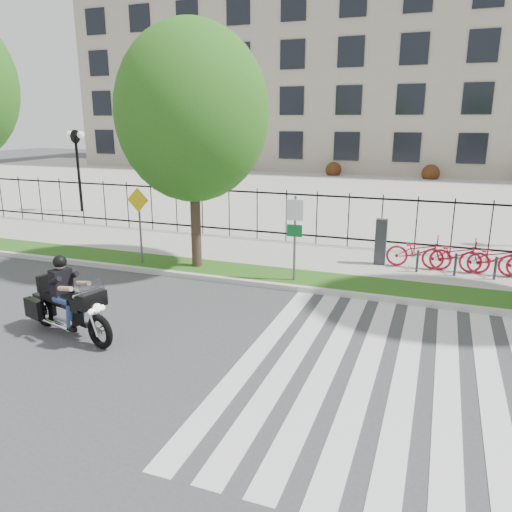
% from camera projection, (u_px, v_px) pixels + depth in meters
% --- Properties ---
extents(ground, '(120.00, 120.00, 0.00)m').
position_uv_depth(ground, '(165.00, 338.00, 11.21)').
color(ground, '#3C3C3F').
rests_on(ground, ground).
extents(curb, '(60.00, 0.20, 0.15)m').
position_uv_depth(curb, '(236.00, 281.00, 14.90)').
color(curb, beige).
rests_on(curb, ground).
extents(grass_verge, '(60.00, 1.50, 0.15)m').
position_uv_depth(grass_verge, '(246.00, 273.00, 15.66)').
color(grass_verge, '#1D4912').
rests_on(grass_verge, ground).
extents(sidewalk, '(60.00, 3.50, 0.15)m').
position_uv_depth(sidewalk, '(271.00, 254.00, 17.92)').
color(sidewalk, '#A7A49D').
rests_on(sidewalk, ground).
extents(plaza, '(80.00, 34.00, 0.10)m').
position_uv_depth(plaza, '(354.00, 191.00, 33.79)').
color(plaza, '#A7A49D').
rests_on(plaza, ground).
extents(crosswalk_stripes, '(5.70, 8.00, 0.01)m').
position_uv_depth(crosswalk_stripes, '(385.00, 374.00, 9.58)').
color(crosswalk_stripes, silver).
rests_on(crosswalk_stripes, ground).
extents(iron_fence, '(30.00, 0.06, 2.00)m').
position_uv_depth(iron_fence, '(286.00, 216.00, 19.22)').
color(iron_fence, black).
rests_on(iron_fence, sidewalk).
extents(office_building, '(60.00, 21.90, 20.15)m').
position_uv_depth(office_building, '(394.00, 64.00, 49.16)').
color(office_building, gray).
rests_on(office_building, ground).
extents(lamp_post_left, '(1.06, 0.70, 4.25)m').
position_uv_depth(lamp_post_left, '(77.00, 151.00, 25.24)').
color(lamp_post_left, black).
rests_on(lamp_post_left, ground).
extents(street_tree_1, '(4.64, 4.64, 7.45)m').
position_uv_depth(street_tree_1, '(192.00, 113.00, 14.96)').
color(street_tree_1, '#34241C').
rests_on(street_tree_1, grass_verge).
extents(sign_pole_regulatory, '(0.50, 0.09, 2.50)m').
position_uv_depth(sign_pole_regulatory, '(295.00, 227.00, 14.33)').
color(sign_pole_regulatory, '#59595B').
rests_on(sign_pole_regulatory, grass_verge).
extents(sign_pole_warning, '(0.78, 0.09, 2.49)m').
position_uv_depth(sign_pole_warning, '(139.00, 216.00, 16.09)').
color(sign_pole_warning, '#59595B').
rests_on(sign_pole_warning, grass_verge).
extents(motorcycle_rider, '(2.83, 1.30, 2.24)m').
position_uv_depth(motorcycle_rider, '(69.00, 305.00, 11.14)').
color(motorcycle_rider, black).
rests_on(motorcycle_rider, ground).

